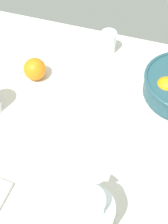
{
  "coord_description": "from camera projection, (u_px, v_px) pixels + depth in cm",
  "views": [
    {
      "loc": [
        16.16,
        -52.97,
        77.98
      ],
      "look_at": [
        -0.46,
        -1.42,
        6.95
      ],
      "focal_mm": 47.27,
      "sensor_mm": 36.0,
      "label": 1
    }
  ],
  "objects": [
    {
      "name": "ground_plane",
      "position": [
        87.0,
        125.0,
        0.97
      ],
      "size": [
        114.15,
        93.27,
        3.0
      ],
      "primitive_type": "cube",
      "color": "silver"
    },
    {
      "name": "juice_pitcher",
      "position": [
        89.0,
        218.0,
        0.7
      ],
      "size": [
        11.77,
        16.19,
        19.09
      ],
      "color": "white",
      "rests_on": "ground_plane"
    },
    {
      "name": "second_glass",
      "position": [
        108.0,
        44.0,
        1.13
      ],
      "size": [
        5.97,
        5.97,
        8.96
      ],
      "color": "white",
      "rests_on": "ground_plane"
    },
    {
      "name": "loose_orange_0",
      "position": [
        35.0,
        69.0,
        1.05
      ],
      "size": [
        8.05,
        8.05,
        8.05
      ],
      "primitive_type": "sphere",
      "color": "orange",
      "rests_on": "ground_plane"
    }
  ]
}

